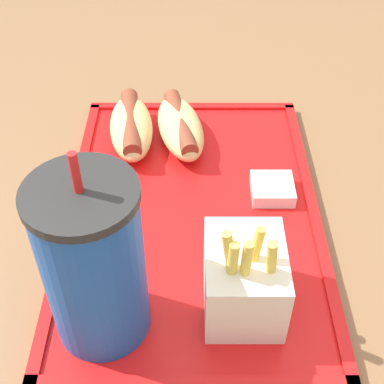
{
  "coord_description": "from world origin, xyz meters",
  "views": [
    {
      "loc": [
        -0.43,
        0.03,
        1.22
      ],
      "look_at": [
        0.0,
        0.03,
        0.82
      ],
      "focal_mm": 50.0,
      "sensor_mm": 36.0,
      "label": 1
    }
  ],
  "objects": [
    {
      "name": "fries_carton",
      "position": [
        -0.12,
        -0.01,
        0.83
      ],
      "size": [
        0.09,
        0.07,
        0.11
      ],
      "color": "silver",
      "rests_on": "food_tray"
    },
    {
      "name": "dining_table",
      "position": [
        0.0,
        0.0,
        0.39
      ],
      "size": [
        1.49,
        1.19,
        0.78
      ],
      "color": "brown",
      "rests_on": "ground_plane"
    },
    {
      "name": "food_tray",
      "position": [
        0.0,
        0.03,
        0.78
      ],
      "size": [
        0.43,
        0.29,
        0.01
      ],
      "color": "red",
      "rests_on": "dining_table"
    },
    {
      "name": "hot_dog_near",
      "position": [
        0.14,
        0.05,
        0.81
      ],
      "size": [
        0.14,
        0.08,
        0.04
      ],
      "color": "#DBB270",
      "rests_on": "food_tray"
    },
    {
      "name": "sauce_cup_mayo",
      "position": [
        0.03,
        -0.06,
        0.8
      ],
      "size": [
        0.05,
        0.05,
        0.02
      ],
      "color": "silver",
      "rests_on": "food_tray"
    },
    {
      "name": "soda_cup",
      "position": [
        -0.14,
        0.12,
        0.87
      ],
      "size": [
        0.09,
        0.09,
        0.2
      ],
      "color": "#194CA5",
      "rests_on": "food_tray"
    },
    {
      "name": "hot_dog_far",
      "position": [
        0.14,
        0.11,
        0.81
      ],
      "size": [
        0.14,
        0.07,
        0.04
      ],
      "color": "#DBB270",
      "rests_on": "food_tray"
    }
  ]
}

